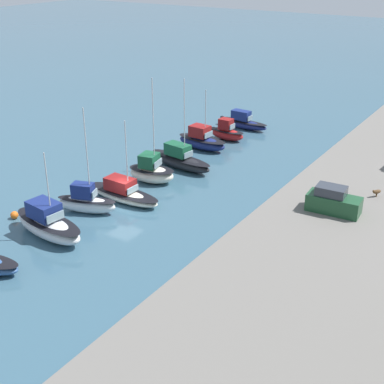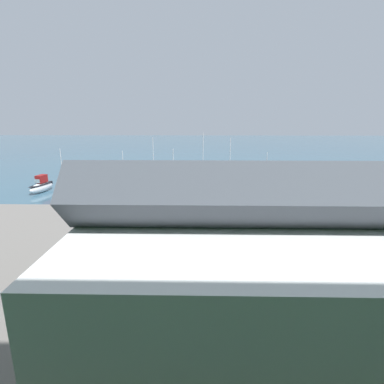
{
  "view_description": "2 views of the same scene",
  "coord_description": "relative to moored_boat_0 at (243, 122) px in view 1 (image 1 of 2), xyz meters",
  "views": [
    {
      "loc": [
        32.27,
        28.19,
        20.72
      ],
      "look_at": [
        -3.31,
        5.05,
        1.48
      ],
      "focal_mm": 50.0,
      "sensor_mm": 36.0,
      "label": 1
    },
    {
      "loc": [
        -5.24,
        48.22,
        12.7
      ],
      "look_at": [
        -4.37,
        7.38,
        2.35
      ],
      "focal_mm": 28.0,
      "sensor_mm": 36.0,
      "label": 2
    }
  ],
  "objects": [
    {
      "name": "ground_plane",
      "position": [
        26.14,
        2.12,
        -0.81
      ],
      "size": [
        320.0,
        320.0,
        0.0
      ],
      "primitive_type": "plane",
      "color": "#385B70"
    },
    {
      "name": "moored_boat_0",
      "position": [
        0.0,
        0.0,
        0.0
      ],
      "size": [
        2.01,
        6.92,
        2.26
      ],
      "rotation": [
        0.0,
        0.0,
        -0.05
      ],
      "color": "navy",
      "rests_on": "ground_plane"
    },
    {
      "name": "moored_boat_1",
      "position": [
        5.05,
        0.58,
        0.13
      ],
      "size": [
        1.84,
        4.4,
        2.56
      ],
      "rotation": [
        0.0,
        0.0,
        -0.03
      ],
      "color": "red",
      "rests_on": "ground_plane"
    },
    {
      "name": "moored_boat_2",
      "position": [
        9.4,
        -0.26,
        0.19
      ],
      "size": [
        2.61,
        6.29,
        6.9
      ],
      "rotation": [
        0.0,
        0.0,
        -0.06
      ],
      "color": "navy",
      "rests_on": "ground_plane"
    },
    {
      "name": "moored_boat_3",
      "position": [
        15.65,
        1.03,
        0.14
      ],
      "size": [
        3.01,
        7.94,
        9.44
      ],
      "rotation": [
        0.0,
        0.0,
        -0.13
      ],
      "color": "black",
      "rests_on": "ground_plane"
    },
    {
      "name": "moored_boat_4",
      "position": [
        20.21,
        0.74,
        0.28
      ],
      "size": [
        3.31,
        5.01,
        10.27
      ],
      "rotation": [
        0.0,
        0.0,
        0.19
      ],
      "color": "white",
      "rests_on": "ground_plane"
    },
    {
      "name": "moored_boat_5",
      "position": [
        25.0,
        1.14,
        -0.06
      ],
      "size": [
        2.4,
        7.73,
        7.61
      ],
      "rotation": [
        0.0,
        0.0,
        -0.02
      ],
      "color": "white",
      "rests_on": "ground_plane"
    },
    {
      "name": "moored_boat_6",
      "position": [
        28.6,
        0.07,
        0.2
      ],
      "size": [
        3.25,
        5.5,
        9.33
      ],
      "rotation": [
        0.0,
        0.0,
        0.35
      ],
      "color": "white",
      "rests_on": "ground_plane"
    },
    {
      "name": "moored_boat_7",
      "position": [
        33.4,
        0.52,
        0.28
      ],
      "size": [
        3.29,
        7.56,
        7.2
      ],
      "rotation": [
        0.0,
        0.0,
        -0.12
      ],
      "color": "silver",
      "rests_on": "ground_plane"
    },
    {
      "name": "parked_car_2",
      "position": [
        20.09,
        18.8,
        1.7
      ],
      "size": [
        2.09,
        4.32,
        2.16
      ],
      "rotation": [
        0.0,
        0.0,
        0.07
      ],
      "color": "#1E4C2D",
      "rests_on": "quay_promenade"
    },
    {
      "name": "dog_on_quay",
      "position": [
        15.29,
        20.96,
        1.24
      ],
      "size": [
        0.83,
        0.7,
        0.68
      ],
      "rotation": [
        0.0,
        0.0,
        4.11
      ],
      "color": "brown",
      "rests_on": "quay_promenade"
    },
    {
      "name": "mooring_buoy_0",
      "position": [
        32.85,
        -4.23,
        -0.47
      ],
      "size": [
        0.66,
        0.66,
        0.66
      ],
      "color": "orange",
      "rests_on": "ground_plane"
    }
  ]
}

